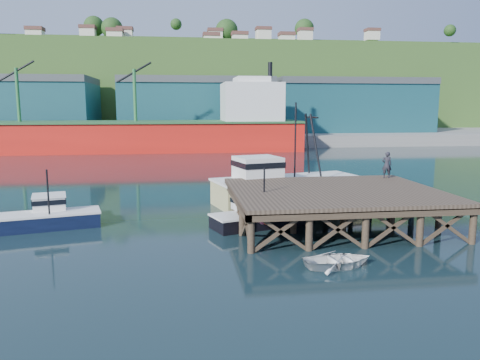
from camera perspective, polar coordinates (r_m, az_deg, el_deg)
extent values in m
plane|color=black|center=(27.14, 0.24, -5.83)|extent=(300.00, 300.00, 0.00)
cube|color=brown|center=(27.96, 11.48, -1.37)|extent=(12.00, 10.00, 0.25)
cube|color=#473828|center=(23.57, 15.28, -4.06)|extent=(12.00, 0.30, 0.35)
cylinder|color=#473828|center=(22.41, 1.36, -6.92)|extent=(0.36, 0.36, 2.60)
cylinder|color=#473828|center=(26.62, 26.51, -5.32)|extent=(0.36, 0.36, 2.60)
cylinder|color=#473828|center=(31.48, -1.28, -2.26)|extent=(0.36, 0.36, 2.60)
cylinder|color=#473828|center=(34.60, 17.85, -1.67)|extent=(0.36, 0.36, 2.60)
cube|color=gray|center=(96.24, -5.41, 5.43)|extent=(160.00, 40.00, 2.00)
cube|color=#1A5358|center=(96.28, -26.85, 7.79)|extent=(32.00, 16.00, 9.00)
cube|color=#1A5358|center=(91.06, -5.35, 8.69)|extent=(28.00, 16.00, 9.00)
cube|color=#1A5358|center=(96.98, 12.87, 8.52)|extent=(30.00, 16.00, 9.00)
cube|color=red|center=(74.62, -14.06, 5.09)|extent=(55.00, 9.50, 4.40)
cube|color=#26592D|center=(74.51, -14.13, 6.86)|extent=(55.50, 10.00, 0.30)
cube|color=silver|center=(74.89, 1.37, 9.43)|extent=(9.00, 9.00, 6.00)
cube|color=silver|center=(74.98, 1.38, 11.95)|extent=(5.00, 7.00, 1.20)
cylinder|color=black|center=(75.61, 3.69, 13.20)|extent=(0.70, 0.70, 2.50)
cube|color=#2D511E|center=(126.11, -6.01, 10.81)|extent=(220.00, 50.00, 22.00)
cube|color=black|center=(29.15, -22.14, -4.61)|extent=(5.75, 3.20, 0.84)
cube|color=silver|center=(29.05, -22.19, -3.77)|extent=(5.86, 3.26, 0.11)
cube|color=silver|center=(29.93, -22.22, -2.62)|extent=(2.14, 2.14, 0.84)
cube|color=black|center=(29.90, -22.24, -2.27)|extent=(2.26, 2.26, 0.28)
cylinder|color=black|center=(28.27, -22.36, -1.44)|extent=(0.10, 0.10, 2.62)
cube|color=black|center=(27.40, 2.36, -4.87)|extent=(5.90, 3.73, 0.77)
cube|color=silver|center=(27.31, 2.37, -4.05)|extent=(6.01, 3.81, 0.10)
cube|color=silver|center=(28.08, 1.39, -2.92)|extent=(2.34, 2.34, 0.77)
cube|color=black|center=(28.05, 1.39, -2.58)|extent=(2.47, 2.47, 0.26)
cylinder|color=black|center=(26.56, 2.96, -1.47)|extent=(0.10, 0.10, 2.72)
sphere|color=#FF5D89|center=(24.97, 3.02, -4.94)|extent=(0.36, 0.36, 0.36)
sphere|color=#FF5D89|center=(25.24, 4.67, -4.41)|extent=(0.36, 0.36, 0.36)
sphere|color=red|center=(24.73, 4.11, -4.28)|extent=(0.36, 0.36, 0.36)
cube|color=#BEB97B|center=(33.96, 5.85, -1.36)|extent=(11.15, 6.16, 1.73)
cube|color=silver|center=(33.81, 5.88, 0.16)|extent=(11.38, 6.39, 0.14)
cube|color=silver|center=(33.22, 1.86, 1.47)|extent=(3.46, 3.32, 1.73)
cube|color=black|center=(33.17, 1.87, 2.13)|extent=(3.58, 3.44, 0.38)
cylinder|color=black|center=(33.63, 6.75, 4.47)|extent=(0.12, 0.12, 5.77)
imported|color=white|center=(21.10, 11.88, -9.53)|extent=(3.24, 2.47, 0.63)
imported|color=black|center=(33.15, 17.46, 1.78)|extent=(0.74, 0.59, 1.78)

